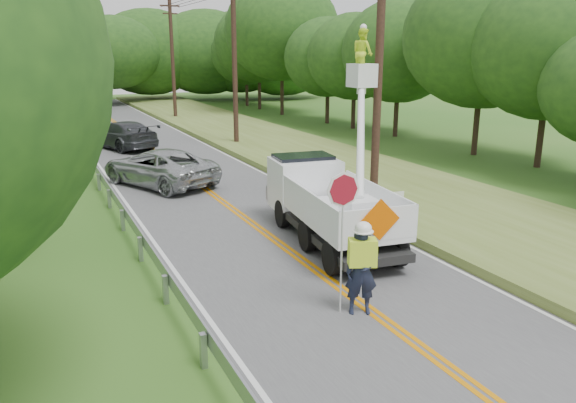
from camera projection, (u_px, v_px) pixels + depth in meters
name	position (u px, v px, depth m)	size (l,w,h in m)	color
ground	(415.00, 344.00, 11.17)	(140.00, 140.00, 0.00)	#275B18
road	(207.00, 190.00, 23.37)	(7.20, 96.00, 0.03)	#4D4C4F
guardrail	(104.00, 183.00, 22.36)	(0.18, 48.00, 0.77)	#94969C
utility_poles	(284.00, 60.00, 26.68)	(1.60, 43.30, 10.00)	black
tall_grass_verge	(351.00, 172.00, 26.26)	(7.00, 96.00, 0.30)	#576B26
treeline_right	(363.00, 44.00, 39.01)	(10.84, 55.51, 11.97)	#332319
treeline_horizon	(73.00, 52.00, 58.30)	(57.11, 14.39, 11.08)	#1D3F17
flagger	(361.00, 265.00, 12.17)	(1.22, 0.72, 3.24)	#191E33
bucket_truck	(324.00, 186.00, 17.81)	(4.68, 6.74, 6.45)	black
suv_silver	(159.00, 167.00, 24.12)	(2.63, 5.71, 1.59)	#A9ACAF
suv_darkgrey	(122.00, 135.00, 33.16)	(2.27, 5.59, 1.62)	#373A3F
stop_sign_permanent	(87.00, 142.00, 26.03)	(0.48, 0.19, 2.35)	#94969C
yard_sign	(397.00, 197.00, 20.17)	(0.52, 0.08, 0.76)	white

